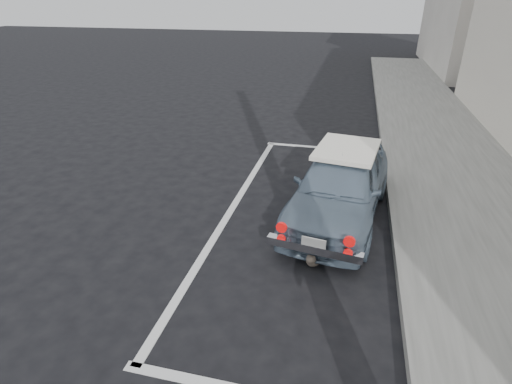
% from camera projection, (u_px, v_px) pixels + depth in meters
% --- Properties ---
extents(ground, '(80.00, 80.00, 0.00)m').
position_uv_depth(ground, '(233.00, 346.00, 4.33)').
color(ground, black).
rests_on(ground, ground).
extents(sidewalk, '(2.80, 40.00, 0.15)m').
position_uv_depth(sidewalk, '(503.00, 272.00, 5.37)').
color(sidewalk, '#60615C').
rests_on(sidewalk, ground).
extents(pline_front, '(3.00, 0.12, 0.01)m').
position_uv_depth(pline_front, '(327.00, 148.00, 9.88)').
color(pline_front, silver).
rests_on(pline_front, ground).
extents(pline_side, '(0.12, 7.00, 0.01)m').
position_uv_depth(pline_side, '(232.00, 208.00, 7.13)').
color(pline_side, silver).
rests_on(pline_side, ground).
extents(retro_coupe, '(1.86, 3.59, 1.16)m').
position_uv_depth(retro_coupe, '(340.00, 185.00, 6.62)').
color(retro_coupe, slate).
rests_on(retro_coupe, ground).
extents(cat, '(0.29, 0.50, 0.27)m').
position_uv_depth(cat, '(314.00, 257.00, 5.59)').
color(cat, '#605549').
rests_on(cat, ground).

